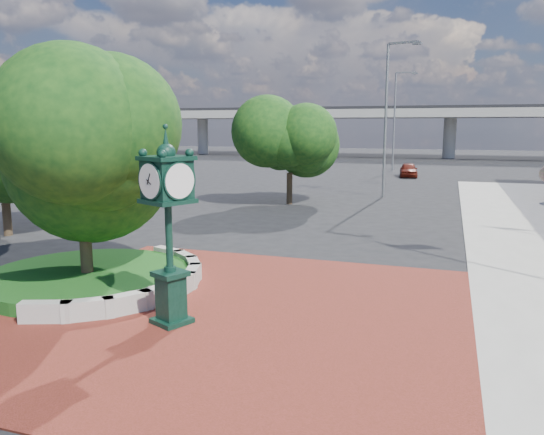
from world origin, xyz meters
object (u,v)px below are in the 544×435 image
Objects in this scene: street_lamp_near at (390,108)px; street_lamp_far at (397,114)px; parked_car at (409,170)px; post_clock at (168,219)px.

street_lamp_near is 22.16m from street_lamp_far.
street_lamp_near is (-0.30, -15.23, 5.21)m from parked_car.
post_clock is 0.47× the size of street_lamp_near.
parked_car is (2.56, 40.38, -1.93)m from post_clock.
street_lamp_far reaches higher than street_lamp_near.
street_lamp_far is at bearing 94.23° from street_lamp_near.
post_clock is 47.38m from street_lamp_far.
post_clock is 1.22× the size of parked_car.
street_lamp_near is at bearing -97.16° from parked_car.
street_lamp_near is at bearing 84.85° from post_clock.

